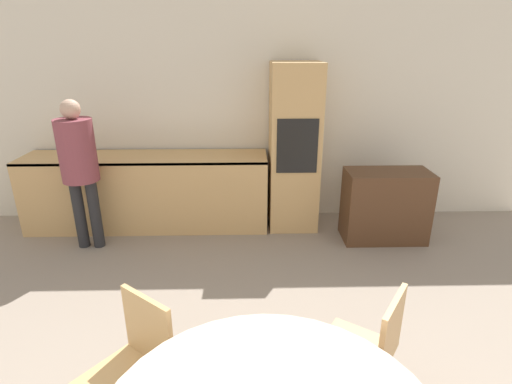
{
  "coord_description": "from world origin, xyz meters",
  "views": [
    {
      "loc": [
        -0.06,
        -0.06,
        2.12
      ],
      "look_at": [
        0.01,
        2.59,
        1.12
      ],
      "focal_mm": 28.0,
      "sensor_mm": 36.0,
      "label": 1
    }
  ],
  "objects_px": {
    "chair_far_left": "(136,363)",
    "sideboard": "(385,206)",
    "oven_unit": "(294,148)",
    "chair_far_right": "(370,349)",
    "person_standing": "(79,160)"
  },
  "relations": [
    {
      "from": "chair_far_right",
      "to": "chair_far_left",
      "type": "bearing_deg",
      "value": -51.91
    },
    {
      "from": "sideboard",
      "to": "chair_far_left",
      "type": "xyz_separation_m",
      "value": [
        -2.16,
        -2.37,
        0.09
      ]
    },
    {
      "from": "chair_far_left",
      "to": "sideboard",
      "type": "bearing_deg",
      "value": 86.1
    },
    {
      "from": "sideboard",
      "to": "oven_unit",
      "type": "bearing_deg",
      "value": 156.92
    },
    {
      "from": "chair_far_right",
      "to": "person_standing",
      "type": "xyz_separation_m",
      "value": [
        -2.41,
        2.18,
        0.5
      ]
    },
    {
      "from": "sideboard",
      "to": "chair_far_left",
      "type": "relative_size",
      "value": 1.06
    },
    {
      "from": "chair_far_left",
      "to": "chair_far_right",
      "type": "relative_size",
      "value": 1.0
    },
    {
      "from": "person_standing",
      "to": "sideboard",
      "type": "bearing_deg",
      "value": 1.91
    },
    {
      "from": "oven_unit",
      "to": "chair_far_right",
      "type": "bearing_deg",
      "value": -87.0
    },
    {
      "from": "sideboard",
      "to": "chair_far_right",
      "type": "xyz_separation_m",
      "value": [
        -0.85,
        -2.29,
        0.09
      ]
    },
    {
      "from": "oven_unit",
      "to": "sideboard",
      "type": "height_order",
      "value": "oven_unit"
    },
    {
      "from": "chair_far_left",
      "to": "person_standing",
      "type": "height_order",
      "value": "person_standing"
    },
    {
      "from": "sideboard",
      "to": "chair_far_right",
      "type": "distance_m",
      "value": 2.45
    },
    {
      "from": "oven_unit",
      "to": "sideboard",
      "type": "bearing_deg",
      "value": -23.08
    },
    {
      "from": "sideboard",
      "to": "chair_far_left",
      "type": "height_order",
      "value": "chair_far_left"
    }
  ]
}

